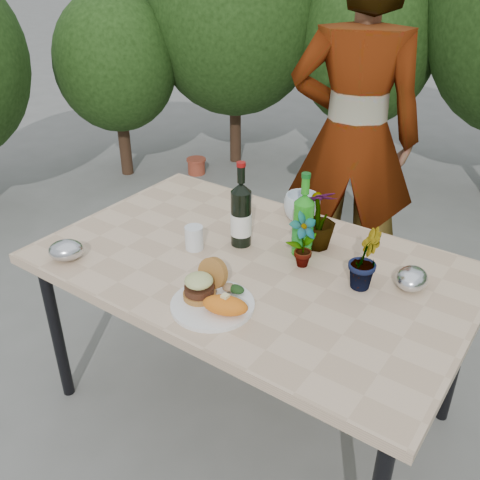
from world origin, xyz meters
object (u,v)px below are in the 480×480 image
Objects in this scene: patio_table at (252,274)px; dinner_plate at (213,305)px; person at (353,139)px; wine_bottle at (241,215)px.

patio_table is 0.32m from dinner_plate.
patio_table is at bearing 99.47° from dinner_plate.
wine_bottle is at bearing 66.82° from person.
person is (-0.09, 1.05, 0.23)m from patio_table.
wine_bottle is (-0.11, 0.09, 0.18)m from patio_table.
patio_table is at bearing -28.01° from wine_bottle.
dinner_plate reaches higher than patio_table.
wine_bottle reaches higher than dinner_plate.
person reaches higher than patio_table.
wine_bottle is 0.96m from person.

